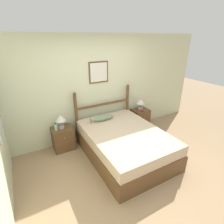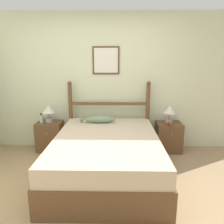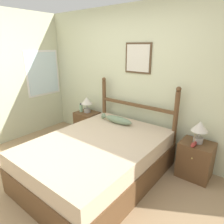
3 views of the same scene
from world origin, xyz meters
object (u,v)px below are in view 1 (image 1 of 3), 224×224
at_px(bottle, 56,127).
at_px(table_lamp_left, 60,119).
at_px(model_boat, 143,110).
at_px(nightstand_left, 63,138).
at_px(table_lamp_right, 141,102).
at_px(nightstand_right, 140,118).
at_px(bed, 124,143).
at_px(fish_pillow, 103,118).

bearing_deg(bottle, table_lamp_left, 20.25).
bearing_deg(bottle, model_boat, -2.03).
height_order(nightstand_left, table_lamp_right, table_lamp_right).
bearing_deg(nightstand_right, table_lamp_left, 179.79).
height_order(nightstand_left, bottle, bottle).
height_order(bed, model_boat, model_boat).
relative_size(model_boat, fish_pillow, 0.33).
relative_size(nightstand_left, table_lamp_left, 1.67).
relative_size(nightstand_left, model_boat, 2.71).
xyz_separation_m(nightstand_right, bottle, (-2.38, -0.04, 0.36)).
relative_size(bed, model_boat, 10.35).
bearing_deg(fish_pillow, nightstand_right, 8.79).
bearing_deg(model_boat, table_lamp_left, 176.62).
height_order(bed, bottle, bottle).
bearing_deg(model_boat, nightstand_right, 79.32).
bearing_deg(bed, nightstand_left, 141.05).
bearing_deg(model_boat, bottle, 177.97).
bearing_deg(model_boat, nightstand_left, 176.84).
bearing_deg(table_lamp_left, bottle, -159.75).
xyz_separation_m(table_lamp_right, fish_pillow, (-1.30, -0.22, -0.10)).
relative_size(bed, table_lamp_left, 6.40).
xyz_separation_m(bed, model_boat, (1.10, 0.79, 0.28)).
height_order(table_lamp_right, model_boat, table_lamp_right).
distance_m(bed, nightstand_right, 1.45).
xyz_separation_m(nightstand_left, model_boat, (2.23, -0.12, 0.30)).
xyz_separation_m(bed, nightstand_left, (-1.13, 0.91, -0.02)).
relative_size(bottle, fish_pillow, 0.31).
relative_size(bed, bottle, 11.01).
distance_m(table_lamp_right, bottle, 2.38).
bearing_deg(table_lamp_right, fish_pillow, -170.57).
relative_size(nightstand_right, bottle, 2.88).
distance_m(nightstand_right, table_lamp_left, 2.30).
relative_size(nightstand_right, table_lamp_left, 1.67).
xyz_separation_m(nightstand_left, nightstand_right, (2.25, 0.00, 0.00)).
bearing_deg(bed, table_lamp_left, 140.77).
bearing_deg(fish_pillow, table_lamp_right, 9.43).
bearing_deg(nightstand_left, model_boat, -3.16).
distance_m(bed, fish_pillow, 0.82).
height_order(nightstand_left, table_lamp_left, table_lamp_left).
bearing_deg(nightstand_right, bottle, -179.05).
height_order(table_lamp_left, bottle, table_lamp_left).
bearing_deg(fish_pillow, table_lamp_left, 167.46).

